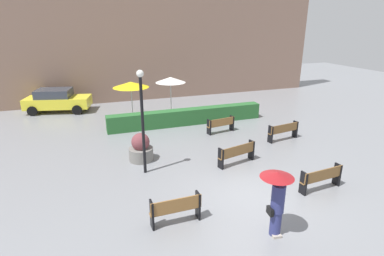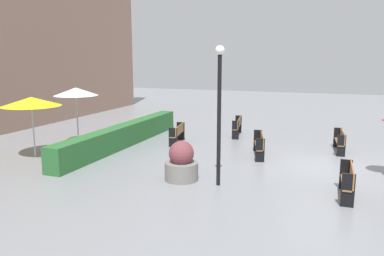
# 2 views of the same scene
# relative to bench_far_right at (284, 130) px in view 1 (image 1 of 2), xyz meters

# --- Properties ---
(ground_plane) EXTENTS (60.00, 60.00, 0.00)m
(ground_plane) POSITION_rel_bench_far_right_xyz_m (-4.33, -4.21, -0.54)
(ground_plane) COLOR gray
(bench_far_right) EXTENTS (1.86, 0.59, 0.90)m
(bench_far_right) POSITION_rel_bench_far_right_xyz_m (0.00, 0.00, 0.00)
(bench_far_right) COLOR brown
(bench_far_right) RESTS_ON ground
(bench_mid_center) EXTENTS (1.86, 0.75, 0.89)m
(bench_mid_center) POSITION_rel_bench_far_right_xyz_m (-3.61, -1.77, -0.01)
(bench_mid_center) COLOR brown
(bench_mid_center) RESTS_ON ground
(bench_near_right) EXTENTS (1.78, 0.46, 0.86)m
(bench_near_right) POSITION_rel_bench_far_right_xyz_m (-1.72, -4.75, -0.03)
(bench_near_right) COLOR brown
(bench_near_right) RESTS_ON ground
(bench_back_row) EXTENTS (1.67, 0.63, 0.84)m
(bench_back_row) POSITION_rel_bench_far_right_xyz_m (-2.58, 2.16, -0.05)
(bench_back_row) COLOR olive
(bench_back_row) RESTS_ON ground
(bench_near_left) EXTENTS (1.59, 0.36, 0.90)m
(bench_near_left) POSITION_rel_bench_far_right_xyz_m (-7.30, -4.91, -0.01)
(bench_near_left) COLOR olive
(bench_near_left) RESTS_ON ground
(pedestrian_with_umbrella) EXTENTS (0.94, 0.94, 2.03)m
(pedestrian_with_umbrella) POSITION_rel_bench_far_right_xyz_m (-4.78, -6.34, 0.75)
(pedestrian_with_umbrella) COLOR navy
(pedestrian_with_umbrella) RESTS_ON ground
(planter_pot) EXTENTS (1.07, 1.07, 1.27)m
(planter_pot) POSITION_rel_bench_far_right_xyz_m (-7.44, 0.02, -0.00)
(planter_pot) COLOR slate
(planter_pot) RESTS_ON ground
(lamp_post) EXTENTS (0.28, 0.28, 4.20)m
(lamp_post) POSITION_rel_bench_far_right_xyz_m (-7.52, -1.23, 2.01)
(lamp_post) COLOR black
(lamp_post) RESTS_ON ground
(patio_umbrella_yellow) EXTENTS (2.23, 2.23, 2.36)m
(patio_umbrella_yellow) POSITION_rel_bench_far_right_xyz_m (-6.78, 6.49, 1.64)
(patio_umbrella_yellow) COLOR silver
(patio_umbrella_yellow) RESTS_ON ground
(patio_umbrella_white) EXTENTS (1.92, 1.92, 2.54)m
(patio_umbrella_white) POSITION_rel_bench_far_right_xyz_m (-4.27, 6.31, 1.82)
(patio_umbrella_white) COLOR silver
(patio_umbrella_white) RESTS_ON ground
(hedge_strip) EXTENTS (9.45, 0.70, 0.94)m
(hedge_strip) POSITION_rel_bench_far_right_xyz_m (-3.87, 4.19, -0.07)
(hedge_strip) COLOR #28602D
(hedge_strip) RESTS_ON ground
(building_facade) EXTENTS (28.00, 1.20, 10.69)m
(building_facade) POSITION_rel_bench_far_right_xyz_m (-4.33, 11.79, 4.80)
(building_facade) COLOR #846656
(building_facade) RESTS_ON ground
(parked_car) EXTENTS (4.49, 2.74, 1.57)m
(parked_car) POSITION_rel_bench_far_right_xyz_m (-11.37, 9.79, 0.27)
(parked_car) COLOR yellow
(parked_car) RESTS_ON ground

